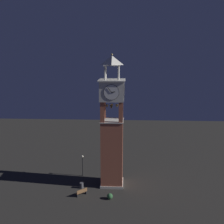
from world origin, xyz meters
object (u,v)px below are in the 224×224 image
(clock_tower, at_px, (112,133))
(park_bench, at_px, (82,192))
(lamp_post, at_px, (82,161))
(trash_bin, at_px, (82,185))

(clock_tower, xyz_separation_m, park_bench, (3.65, -3.96, -7.32))
(clock_tower, height_order, park_bench, clock_tower)
(clock_tower, xyz_separation_m, lamp_post, (-2.57, -4.75, -5.42))
(lamp_post, height_order, trash_bin, lamp_post)
(clock_tower, distance_m, park_bench, 9.09)
(clock_tower, relative_size, lamp_post, 5.58)
(trash_bin, bearing_deg, clock_tower, 109.58)
(park_bench, height_order, trash_bin, park_bench)
(clock_tower, bearing_deg, lamp_post, -118.38)
(lamp_post, xyz_separation_m, trash_bin, (4.09, 0.46, -1.99))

